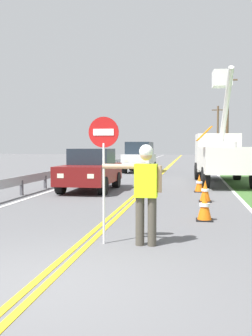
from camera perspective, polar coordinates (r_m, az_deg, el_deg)
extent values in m
plane|color=#5B5B5E|center=(5.26, -12.89, -16.73)|extent=(160.00, 160.00, 0.00)
cube|color=yellow|center=(24.71, 5.01, -0.90)|extent=(0.11, 110.00, 0.01)
cube|color=yellow|center=(24.69, 5.43, -0.91)|extent=(0.11, 110.00, 0.01)
cube|color=silver|center=(24.68, 13.58, -0.99)|extent=(0.12, 110.00, 0.01)
cube|color=silver|center=(25.23, -2.96, -0.81)|extent=(0.12, 110.00, 0.01)
cylinder|color=#474238|center=(6.91, 3.93, -8.03)|extent=(0.16, 0.16, 0.88)
cylinder|color=#474238|center=(6.94, 2.10, -7.98)|extent=(0.16, 0.16, 0.88)
cube|color=#C6EA19|center=(6.82, 3.03, -1.89)|extent=(0.40, 0.25, 0.60)
cylinder|color=tan|center=(6.88, -1.09, 0.25)|extent=(0.60, 0.10, 0.09)
cylinder|color=tan|center=(6.79, 5.04, -1.67)|extent=(0.09, 0.09, 0.48)
sphere|color=tan|center=(6.79, 3.04, 2.06)|extent=(0.22, 0.22, 0.22)
sphere|color=white|center=(6.79, 3.05, 2.48)|extent=(0.25, 0.25, 0.25)
cylinder|color=silver|center=(6.99, -3.34, -3.87)|extent=(0.04, 0.04, 1.85)
cylinder|color=#B71414|center=(6.94, -3.37, 5.39)|extent=(0.56, 0.03, 0.56)
cube|color=white|center=(6.92, -3.41, 5.40)|extent=(0.38, 0.01, 0.12)
cube|color=white|center=(17.74, 14.87, 1.27)|extent=(2.56, 4.73, 1.10)
cube|color=white|center=(21.15, 13.50, 2.27)|extent=(2.32, 2.22, 2.00)
cube|color=#1E2833|center=(22.17, 13.18, 3.09)|extent=(1.98, 0.18, 0.90)
cylinder|color=silver|center=(16.82, 15.36, 3.44)|extent=(0.56, 0.56, 0.24)
cylinder|color=silver|center=(18.29, 14.75, 8.74)|extent=(0.41, 2.99, 3.29)
cube|color=white|center=(19.88, 14.22, 12.85)|extent=(0.95, 0.95, 0.80)
cube|color=orange|center=(15.81, 11.65, 5.07)|extent=(0.64, 0.83, 0.59)
cylinder|color=black|center=(20.89, 10.73, -0.46)|extent=(0.37, 0.94, 0.92)
cylinder|color=black|center=(21.15, 16.30, -0.49)|extent=(0.37, 0.94, 0.92)
cylinder|color=black|center=(16.63, 11.85, -1.41)|extent=(0.37, 0.94, 0.92)
cube|color=maroon|center=(15.45, -5.36, -0.81)|extent=(1.85, 4.10, 0.72)
cube|color=#1E2833|center=(15.66, -5.14, 1.74)|extent=(1.62, 1.73, 0.64)
cube|color=#EAEACC|center=(13.35, -5.31, -1.23)|extent=(0.24, 0.06, 0.16)
cube|color=#EAEACC|center=(13.68, -9.79, -1.16)|extent=(0.24, 0.06, 0.16)
cylinder|color=black|center=(14.06, -3.45, -2.68)|extent=(0.28, 0.68, 0.68)
cylinder|color=black|center=(14.52, -9.78, -2.53)|extent=(0.28, 0.68, 0.68)
cylinder|color=black|center=(16.53, -1.47, -1.78)|extent=(0.28, 0.68, 0.68)
cylinder|color=black|center=(16.92, -6.93, -1.69)|extent=(0.28, 0.68, 0.68)
cube|color=silver|center=(26.66, 2.07, 1.12)|extent=(1.89, 4.62, 0.92)
cube|color=#1E2833|center=(26.64, 2.07, 3.01)|extent=(1.65, 2.87, 0.84)
cube|color=#EAEACC|center=(24.32, 2.59, 1.03)|extent=(0.24, 0.06, 0.16)
cube|color=#EAEACC|center=(24.50, 0.03, 1.05)|extent=(0.24, 0.06, 0.16)
cylinder|color=black|center=(25.16, 3.45, -0.06)|extent=(0.29, 0.68, 0.68)
cylinder|color=black|center=(25.41, -0.22, -0.02)|extent=(0.29, 0.68, 0.68)
cylinder|color=black|center=(27.99, 4.15, 0.27)|extent=(0.29, 0.68, 0.68)
cylinder|color=black|center=(28.21, 0.83, 0.31)|extent=(0.29, 0.68, 0.68)
cylinder|color=brown|center=(38.18, 14.95, 7.03)|extent=(0.28, 0.28, 8.76)
cube|color=brown|center=(38.62, 15.03, 12.63)|extent=(1.80, 0.14, 0.14)
cylinder|color=brown|center=(58.43, 13.60, 5.23)|extent=(0.28, 0.28, 7.80)
cube|color=brown|center=(58.64, 13.64, 8.46)|extent=(1.80, 0.14, 0.14)
cone|color=orange|center=(9.40, 11.71, -5.63)|extent=(0.36, 0.36, 0.70)
cylinder|color=white|center=(9.40, 11.71, -5.42)|extent=(0.25, 0.25, 0.08)
cube|color=black|center=(9.46, 11.68, -7.63)|extent=(0.40, 0.40, 0.03)
cone|color=orange|center=(12.55, 11.80, -3.41)|extent=(0.36, 0.36, 0.70)
cylinder|color=white|center=(12.55, 11.80, -3.25)|extent=(0.25, 0.25, 0.08)
cube|color=black|center=(12.59, 11.78, -4.92)|extent=(0.40, 0.40, 0.03)
cone|color=orange|center=(15.20, 10.93, -2.24)|extent=(0.36, 0.36, 0.70)
cylinder|color=white|center=(15.20, 10.93, -2.11)|extent=(0.25, 0.25, 0.08)
cube|color=black|center=(15.24, 10.92, -3.50)|extent=(0.40, 0.40, 0.03)
cube|color=#9EA0A3|center=(19.76, -8.36, -0.38)|extent=(0.06, 32.00, 0.32)
cube|color=#4C4C51|center=(14.47, -15.39, -2.88)|extent=(0.10, 0.10, 0.55)
cube|color=#4C4C51|center=(16.56, -12.04, -2.07)|extent=(0.10, 0.10, 0.55)
cube|color=#4C4C51|center=(18.69, -9.44, -1.44)|extent=(0.10, 0.10, 0.55)
cube|color=#4C4C51|center=(20.86, -7.39, -0.94)|extent=(0.10, 0.10, 0.55)
cube|color=#4C4C51|center=(23.05, -5.72, -0.53)|extent=(0.10, 0.10, 0.55)
cube|color=#4C4C51|center=(25.26, -4.34, -0.20)|extent=(0.10, 0.10, 0.55)
cube|color=#4C4C51|center=(27.48, -3.18, 0.09)|extent=(0.10, 0.10, 0.55)
cube|color=#4C4C51|center=(29.70, -2.20, 0.33)|extent=(0.10, 0.10, 0.55)
cube|color=#4C4C51|center=(31.94, -1.36, 0.53)|extent=(0.10, 0.10, 0.55)
cube|color=#4C4C51|center=(34.19, -0.62, 0.71)|extent=(0.10, 0.10, 0.55)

